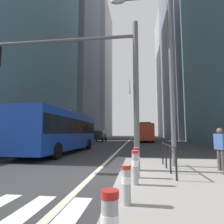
{
  "coord_description": "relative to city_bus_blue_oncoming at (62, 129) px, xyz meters",
  "views": [
    {
      "loc": [
        1.64,
        -7.07,
        1.56
      ],
      "look_at": [
        -2.24,
        23.02,
        4.88
      ],
      "focal_mm": 30.71,
      "sensor_mm": 36.0,
      "label": 1
    }
  ],
  "objects": [
    {
      "name": "office_tower_right_mid",
      "position": [
        21.21,
        38.61,
        23.66
      ],
      "size": [
        13.78,
        25.11,
        50.99
      ],
      "primitive_type": "cube",
      "color": "slate",
      "rests_on": "ground"
    },
    {
      "name": "pedestrian_waiting",
      "position": [
        9.0,
        -6.75,
        -0.8
      ],
      "size": [
        0.4,
        0.45,
        1.6
      ],
      "color": "#423D38",
      "rests_on": "median_island"
    },
    {
      "name": "pedestrian_railing",
      "position": [
        7.01,
        -7.01,
        -1.0
      ],
      "size": [
        0.06,
        3.11,
        0.98
      ],
      "color": "black",
      "rests_on": "median_island"
    },
    {
      "name": "lane_centre_line",
      "position": [
        4.21,
        22.49,
        -1.83
      ],
      "size": [
        0.2,
        80.0,
        0.01
      ],
      "primitive_type": "cube",
      "color": "beige",
      "rests_on": "ground"
    },
    {
      "name": "traffic_signal_gantry",
      "position": [
        3.64,
        -7.02,
        2.3
      ],
      "size": [
        6.58,
        0.65,
        6.0
      ],
      "color": "#515156",
      "rests_on": "median_island"
    },
    {
      "name": "city_bus_red_receding",
      "position": [
        7.29,
        21.54,
        0.0
      ],
      "size": [
        2.79,
        11.24,
        3.4
      ],
      "color": "red",
      "rests_on": "ground"
    },
    {
      "name": "ground_plane",
      "position": [
        4.21,
        12.49,
        -1.84
      ],
      "size": [
        160.0,
        160.0,
        0.0
      ],
      "primitive_type": "plane",
      "color": "#303033"
    },
    {
      "name": "office_tower_left_mid",
      "position": [
        -11.79,
        37.52,
        25.23
      ],
      "size": [
        11.12,
        20.18,
        54.12
      ],
      "primitive_type": "cube",
      "color": "slate",
      "rests_on": "ground"
    },
    {
      "name": "bollard_back",
      "position": [
        5.84,
        -8.29,
        -1.16
      ],
      "size": [
        0.2,
        0.2,
        0.95
      ],
      "color": "#99999E",
      "rests_on": "median_island"
    },
    {
      "name": "office_tower_left_far",
      "position": [
        -11.79,
        61.59,
        25.48
      ],
      "size": [
        13.22,
        21.0,
        54.62
      ],
      "primitive_type": "cube",
      "color": "#9E9EA3",
      "rests_on": "ground"
    },
    {
      "name": "office_tower_right_far",
      "position": [
        21.21,
        65.31,
        23.73
      ],
      "size": [
        12.2,
        20.57,
        51.13
      ],
      "primitive_type": "cube",
      "color": "#9E9EA3",
      "rests_on": "ground"
    },
    {
      "name": "street_lamp_post",
      "position": [
        7.43,
        -5.97,
        3.45
      ],
      "size": [
        5.5,
        0.32,
        8.0
      ],
      "color": "#56565B",
      "rests_on": "median_island"
    },
    {
      "name": "car_receding_near",
      "position": [
        6.6,
        45.08,
        -0.85
      ],
      "size": [
        2.15,
        4.45,
        1.94
      ],
      "color": "gold",
      "rests_on": "ground"
    },
    {
      "name": "city_bus_blue_oncoming",
      "position": [
        0.0,
        0.0,
        0.0
      ],
      "size": [
        2.87,
        10.96,
        3.4
      ],
      "color": "#14389E",
      "rests_on": "ground"
    },
    {
      "name": "bollard_left",
      "position": [
        5.63,
        -10.62,
        -1.26
      ],
      "size": [
        0.2,
        0.2,
        0.76
      ],
      "color": "#99999E",
      "rests_on": "median_island"
    },
    {
      "name": "bollard_right",
      "position": [
        5.8,
        -9.11,
        -1.17
      ],
      "size": [
        0.2,
        0.2,
        0.93
      ],
      "color": "#99999E",
      "rests_on": "median_island"
    },
    {
      "name": "car_receding_far",
      "position": [
        8.15,
        35.58,
        -0.85
      ],
      "size": [
        2.14,
        4.09,
        1.94
      ],
      "color": "silver",
      "rests_on": "ground"
    },
    {
      "name": "car_oncoming_mid",
      "position": [
        -0.95,
        20.24,
        -0.85
      ],
      "size": [
        2.16,
        4.47,
        1.94
      ],
      "color": "black",
      "rests_on": "ground"
    }
  ]
}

